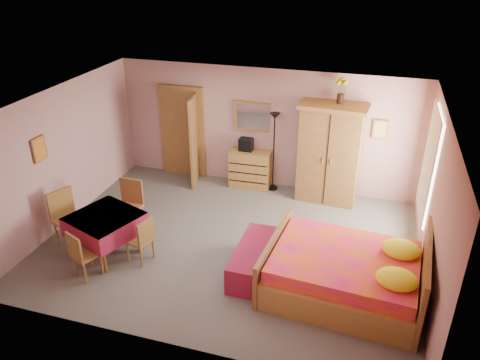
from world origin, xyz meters
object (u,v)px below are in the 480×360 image
(bed, at_px, (345,262))
(chair_north, at_px, (128,208))
(wall_mirror, at_px, (253,117))
(bench, at_px, (253,259))
(chair_west, at_px, (70,220))
(wardrobe, at_px, (330,154))
(chair_east, at_px, (139,239))
(stereo, at_px, (246,144))
(dining_table, at_px, (107,235))
(floor_lamp, at_px, (274,152))
(sunflower_vase, at_px, (341,90))
(chest_of_drawers, at_px, (250,169))
(chair_south, at_px, (86,253))

(bed, height_order, chair_north, bed)
(wall_mirror, height_order, bench, wall_mirror)
(bed, bearing_deg, chair_west, -174.11)
(wardrobe, relative_size, bench, 1.46)
(chair_west, xyz_separation_m, chair_east, (1.37, -0.06, -0.10))
(wall_mirror, height_order, stereo, wall_mirror)
(wardrobe, relative_size, dining_table, 2.00)
(stereo, bearing_deg, dining_table, -115.89)
(floor_lamp, bearing_deg, chair_east, -116.03)
(wardrobe, distance_m, sunflower_vase, 1.30)
(bench, distance_m, dining_table, 2.56)
(chest_of_drawers, relative_size, chair_west, 0.85)
(stereo, xyz_separation_m, bench, (0.98, -2.97, -0.73))
(wall_mirror, relative_size, chair_west, 0.82)
(chair_west, bearing_deg, chair_north, 156.32)
(sunflower_vase, bearing_deg, chair_east, -131.82)
(wall_mirror, bearing_deg, stereo, -128.17)
(chair_north, distance_m, chair_west, 1.02)
(floor_lamp, distance_m, chair_north, 3.29)
(bed, xyz_separation_m, chair_east, (-3.36, -0.16, -0.13))
(chest_of_drawers, xyz_separation_m, dining_table, (-1.67, -3.17, -0.03))
(dining_table, relative_size, chair_south, 1.23)
(wardrobe, bearing_deg, floor_lamp, 177.69)
(bed, distance_m, chair_east, 3.37)
(dining_table, bearing_deg, sunflower_vase, 42.45)
(chair_south, bearing_deg, dining_table, 114.01)
(chair_south, relative_size, chair_west, 0.82)
(stereo, bearing_deg, chair_west, -126.22)
(dining_table, xyz_separation_m, chair_north, (0.00, 0.74, 0.12))
(chair_north, bearing_deg, chest_of_drawers, -123.28)
(chest_of_drawers, height_order, chair_west, chair_west)
(wall_mirror, distance_m, chair_south, 4.48)
(chair_north, bearing_deg, wardrobe, -144.23)
(chest_of_drawers, xyz_separation_m, chair_west, (-2.42, -3.11, 0.10))
(dining_table, bearing_deg, chair_west, 175.73)
(chair_north, bearing_deg, sunflower_vase, -143.73)
(chair_south, bearing_deg, bed, 34.73)
(chest_of_drawers, height_order, sunflower_vase, sunflower_vase)
(wall_mirror, xyz_separation_m, stereo, (-0.11, -0.17, -0.58))
(floor_lamp, bearing_deg, chair_north, -131.78)
(wall_mirror, xyz_separation_m, dining_table, (-1.67, -3.38, -1.17))
(bed, bearing_deg, chair_north, 176.32)
(dining_table, xyz_separation_m, chair_east, (0.62, -0.01, 0.03))
(bench, height_order, chair_south, chair_south)
(floor_lamp, height_order, bench, floor_lamp)
(stereo, xyz_separation_m, dining_table, (-1.56, -3.21, -0.59))
(wall_mirror, distance_m, stereo, 0.62)
(wall_mirror, bearing_deg, wardrobe, -15.23)
(stereo, bearing_deg, chair_south, -112.05)
(wall_mirror, height_order, chair_north, wall_mirror)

